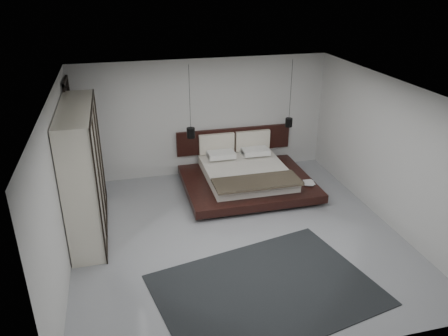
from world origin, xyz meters
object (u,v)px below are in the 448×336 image
object	(u,v)px
wardrobe	(83,172)
rug	(266,290)
lattice_screen	(74,140)
pendant_left	(191,133)
bed	(246,176)
pendant_right	(289,122)

from	to	relation	value
wardrobe	rug	distance (m)	3.91
lattice_screen	pendant_left	distance (m)	2.52
bed	rug	world-z (taller)	bed
wardrobe	lattice_screen	bearing A→B (deg)	99.20
wardrobe	pendant_left	bearing A→B (deg)	32.93
wardrobe	rug	world-z (taller)	wardrobe
bed	pendant_right	bearing A→B (deg)	21.30
lattice_screen	wardrobe	xyz separation A→B (m)	(0.25, -1.55, -0.08)
wardrobe	bed	bearing A→B (deg)	16.37
pendant_left	rug	distance (m)	4.23
wardrobe	rug	size ratio (longest dim) A/B	0.75
bed	pendant_right	distance (m)	1.64
pendant_right	wardrobe	size ratio (longest dim) A/B	0.63
rug	lattice_screen	bearing A→B (deg)	125.92
lattice_screen	wardrobe	size ratio (longest dim) A/B	1.04
pendant_left	pendant_right	xyz separation A→B (m)	(2.34, 0.00, 0.06)
lattice_screen	pendant_left	world-z (taller)	pendant_left
pendant_left	wardrobe	xyz separation A→B (m)	(-2.26, -1.47, -0.06)
bed	lattice_screen	bearing A→B (deg)	171.59
rug	pendant_right	bearing A→B (deg)	64.69
pendant_right	wardrobe	world-z (taller)	pendant_right
rug	wardrobe	bearing A→B (deg)	136.90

